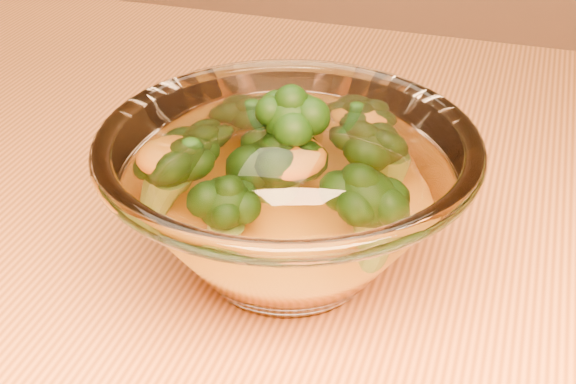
{
  "coord_description": "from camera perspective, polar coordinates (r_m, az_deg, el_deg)",
  "views": [
    {
      "loc": [
        0.11,
        -0.39,
        1.05
      ],
      "look_at": [
        -0.01,
        -0.01,
        0.81
      ],
      "focal_mm": 50.0,
      "sensor_mm": 36.0,
      "label": 1
    }
  ],
  "objects": [
    {
      "name": "broccoli_heap",
      "position": [
        0.47,
        -0.31,
        1.98
      ],
      "size": [
        0.15,
        0.14,
        0.08
      ],
      "color": "black",
      "rests_on": "cheese_sauce"
    },
    {
      "name": "glass_bowl",
      "position": [
        0.46,
        0.0,
        -0.49
      ],
      "size": [
        0.22,
        0.22,
        0.1
      ],
      "color": "white",
      "rests_on": "table"
    },
    {
      "name": "table",
      "position": [
        0.57,
        1.27,
        -12.72
      ],
      "size": [
        1.2,
        0.8,
        0.75
      ],
      "color": "#B86B37",
      "rests_on": "ground"
    },
    {
      "name": "cheese_sauce",
      "position": [
        0.48,
        0.0,
        -2.55
      ],
      "size": [
        0.12,
        0.12,
        0.03
      ],
      "primitive_type": "ellipsoid",
      "color": "orange",
      "rests_on": "glass_bowl"
    }
  ]
}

